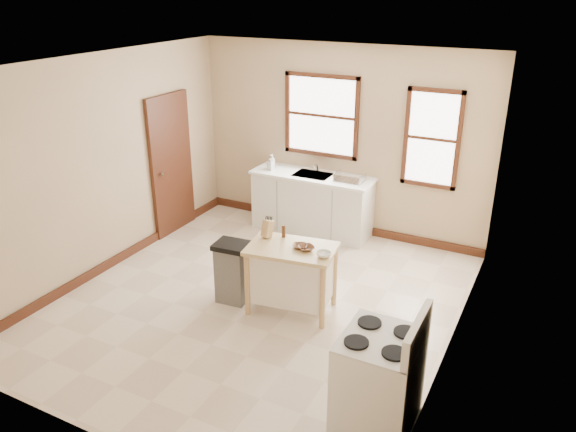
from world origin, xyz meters
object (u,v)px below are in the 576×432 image
(bowl_b, at_px, (306,248))
(bowl_c, at_px, (324,255))
(soap_bottle_a, at_px, (272,162))
(trash_bin, at_px, (233,272))
(soap_bottle_b, at_px, (271,164))
(dish_rack, at_px, (350,178))
(gas_stove, at_px, (379,368))
(pepper_grinder, at_px, (284,231))
(bowl_a, at_px, (300,246))
(kitchen_island, at_px, (292,279))
(knife_block, at_px, (267,229))

(bowl_b, bearing_deg, bowl_c, -14.85)
(soap_bottle_a, bearing_deg, trash_bin, -57.39)
(soap_bottle_a, xyz_separation_m, soap_bottle_b, (0.01, -0.07, -0.02))
(dish_rack, xyz_separation_m, gas_stove, (1.62, -3.41, -0.40))
(soap_bottle_b, height_order, bowl_b, soap_bottle_b)
(dish_rack, bearing_deg, soap_bottle_a, 178.36)
(bowl_b, bearing_deg, dish_rack, 98.45)
(pepper_grinder, bearing_deg, gas_stove, -41.36)
(soap_bottle_b, distance_m, dish_rack, 1.26)
(pepper_grinder, xyz_separation_m, gas_stove, (1.69, -1.49, -0.32))
(dish_rack, relative_size, pepper_grinder, 2.77)
(bowl_b, bearing_deg, pepper_grinder, 154.56)
(soap_bottle_a, height_order, bowl_a, soap_bottle_a)
(soap_bottle_a, height_order, pepper_grinder, soap_bottle_a)
(kitchen_island, distance_m, knife_block, 0.64)
(kitchen_island, height_order, gas_stove, gas_stove)
(gas_stove, bearing_deg, bowl_c, 130.62)
(bowl_b, relative_size, gas_stove, 0.16)
(soap_bottle_b, xyz_separation_m, kitchen_island, (1.39, -2.05, -0.60))
(kitchen_island, bearing_deg, soap_bottle_a, 115.02)
(knife_block, height_order, bowl_a, knife_block)
(soap_bottle_a, height_order, soap_bottle_b, soap_bottle_a)
(soap_bottle_a, xyz_separation_m, bowl_a, (1.50, -2.09, -0.20))
(dish_rack, height_order, bowl_b, dish_rack)
(soap_bottle_a, height_order, dish_rack, soap_bottle_a)
(soap_bottle_b, height_order, dish_rack, soap_bottle_b)
(soap_bottle_b, xyz_separation_m, bowl_c, (1.81, -2.10, -0.17))
(bowl_c, bearing_deg, gas_stove, -49.38)
(soap_bottle_a, bearing_deg, knife_block, -47.11)
(dish_rack, distance_m, knife_block, 2.02)
(pepper_grinder, bearing_deg, soap_bottle_a, 122.02)
(gas_stove, bearing_deg, pepper_grinder, 138.64)
(bowl_a, bearing_deg, kitchen_island, -165.47)
(soap_bottle_a, xyz_separation_m, dish_rack, (1.27, -0.00, -0.06))
(soap_bottle_b, xyz_separation_m, dish_rack, (1.26, 0.07, -0.04))
(soap_bottle_a, bearing_deg, kitchen_island, -40.76)
(soap_bottle_b, bearing_deg, bowl_c, -37.73)
(dish_rack, height_order, bowl_a, dish_rack)
(kitchen_island, xyz_separation_m, knife_block, (-0.37, 0.11, 0.51))
(pepper_grinder, xyz_separation_m, bowl_b, (0.38, -0.18, -0.05))
(gas_stove, bearing_deg, soap_bottle_b, 130.72)
(bowl_a, xyz_separation_m, bowl_b, (0.09, -0.01, 0.00))
(soap_bottle_b, xyz_separation_m, trash_bin, (0.68, -2.19, -0.63))
(knife_block, xyz_separation_m, bowl_a, (0.46, -0.09, -0.08))
(pepper_grinder, bearing_deg, dish_rack, 87.93)
(knife_block, bearing_deg, bowl_b, 3.93)
(kitchen_island, distance_m, bowl_b, 0.46)
(bowl_c, bearing_deg, bowl_a, 167.09)
(bowl_b, distance_m, bowl_c, 0.25)
(knife_block, xyz_separation_m, trash_bin, (-0.34, -0.25, -0.53))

